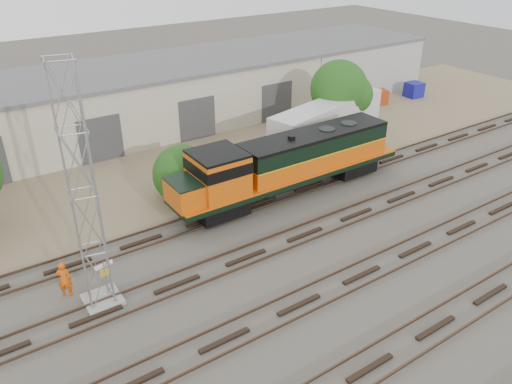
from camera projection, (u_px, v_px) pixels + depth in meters
ground at (322, 248)px, 27.20m from camera, size 140.00×140.00×0.00m
dirt_strip at (194, 156)px, 38.17m from camera, size 80.00×16.00×0.02m
tracks at (362, 275)px, 24.97m from camera, size 80.00×20.40×0.28m
warehouse at (149, 96)px, 42.79m from camera, size 58.40×10.40×5.30m
locomotive at (287, 163)px, 31.53m from camera, size 16.49×2.89×3.96m
signal_tower at (84, 198)px, 20.76m from camera, size 1.66×1.66×11.29m
sign_post at (105, 274)px, 22.65m from camera, size 0.89×0.20×2.18m
worker at (64, 279)px, 23.28m from camera, size 0.81×0.70×1.88m
semi_trailer at (330, 118)px, 38.96m from camera, size 12.03×5.06×3.63m
dumpster_blue at (414, 90)px, 51.15m from camera, size 1.70×1.60×1.50m
dumpster_red at (379, 97)px, 49.15m from camera, size 1.86×1.79×1.40m
tree_mid at (187, 176)px, 31.55m from camera, size 3.98×3.79×3.79m
tree_east at (342, 90)px, 40.30m from camera, size 4.87×4.64×6.27m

